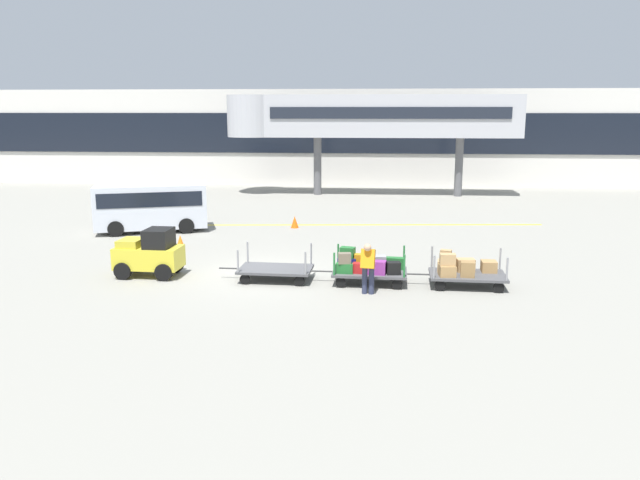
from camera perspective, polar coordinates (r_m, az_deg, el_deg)
ground_plane at (r=20.78m, az=-5.32°, el=-3.13°), size 120.00×120.00×0.00m
apron_lead_line at (r=29.56m, az=1.73°, el=1.40°), size 19.22×1.95×0.01m
terminal_building at (r=45.92m, az=0.33°, el=9.38°), size 63.28×2.51×6.79m
jet_bridge at (r=39.76m, az=3.77°, el=11.17°), size 18.28×3.00×6.27m
baggage_tug at (r=21.05m, az=-15.30°, el=-1.21°), size 2.14×1.30×1.58m
baggage_cart_lead at (r=19.95m, az=-4.10°, el=-2.71°), size 3.03×1.49×1.10m
baggage_cart_middle at (r=19.57m, az=4.41°, el=-2.44°), size 3.03×1.49×1.10m
baggage_cart_tail at (r=19.68m, az=12.94°, el=-2.66°), size 3.03×1.49×1.10m
baggage_handler at (r=18.29m, az=4.40°, el=-2.38°), size 0.45×0.47×1.56m
shuttle_van at (r=28.80m, az=-15.21°, el=3.20°), size 5.16×3.33×2.10m
safety_cone_near at (r=25.00m, az=-12.65°, el=-0.18°), size 0.36×0.36×0.55m
safety_cone_far at (r=28.79m, az=-2.33°, el=1.66°), size 0.36×0.36×0.55m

